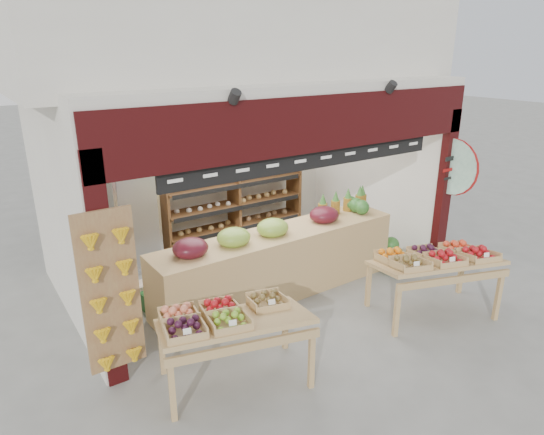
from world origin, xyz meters
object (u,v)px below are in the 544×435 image
Objects in this scene: cardboard_stack at (131,298)px; back_shelving at (234,183)px; refrigerator at (132,215)px; mid_counter at (278,261)px; watermelon_pile at (390,256)px; display_table_left at (223,319)px; display_table_right at (435,259)px.

back_shelving is at bearing 30.90° from cardboard_stack.
refrigerator reaches higher than cardboard_stack.
mid_counter is 5.42× the size of watermelon_pile.
display_table_left is at bearing -79.72° from cardboard_stack.
display_table_left is 3.13m from display_table_right.
refrigerator is 4.38m from watermelon_pile.
back_shelving is 0.72× the size of mid_counter.
mid_counter is at bearing -103.41° from back_shelving.
mid_counter reaches higher than watermelon_pile.
watermelon_pile is (2.12, -0.29, -0.35)m from mid_counter.
back_shelving is at bearing 4.15° from refrigerator.
refrigerator reaches higher than back_shelving.
back_shelving reaches higher than cardboard_stack.
back_shelving is 1.53× the size of refrigerator.
back_shelving reaches higher than watermelon_pile.
display_table_right is at bearing -76.78° from back_shelving.
display_table_left is (0.37, -2.06, 0.59)m from cardboard_stack.
back_shelving is 2.01m from refrigerator.
back_shelving is 4.23m from display_table_left.
back_shelving is at bearing 76.59° from mid_counter.
cardboard_stack is 4.27m from watermelon_pile.
cardboard_stack is 0.24× the size of mid_counter.
cardboard_stack is 0.51× the size of display_table_right.
mid_counter is 2.16m from watermelon_pile.
cardboard_stack is at bearing 100.28° from display_table_left.
display_table_left is at bearing -163.94° from watermelon_pile.
back_shelving is 2.36m from mid_counter.
cardboard_stack is 4.26m from display_table_right.
watermelon_pile is (3.58, -2.40, -0.75)m from refrigerator.
display_table_right is (0.92, -3.90, -0.31)m from back_shelving.
refrigerator is 4.78m from display_table_right.
refrigerator reaches higher than display_table_left.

